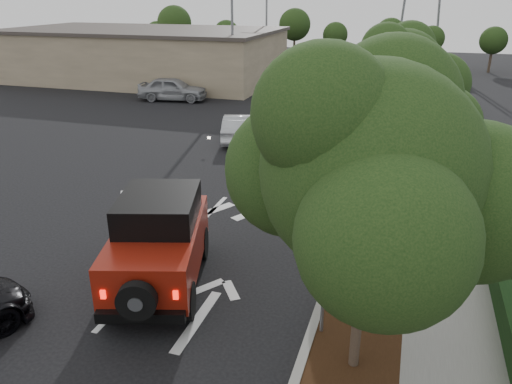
% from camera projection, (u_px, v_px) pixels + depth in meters
% --- Properties ---
extents(ground, '(120.00, 120.00, 0.00)m').
position_uv_depth(ground, '(121.00, 305.00, 11.98)').
color(ground, black).
rests_on(ground, ground).
extents(curb, '(0.20, 70.00, 0.15)m').
position_uv_depth(curb, '(367.00, 166.00, 21.29)').
color(curb, '#9E9B93').
rests_on(curb, ground).
extents(planting_strip, '(1.80, 70.00, 0.12)m').
position_uv_depth(planting_strip, '(391.00, 169.00, 21.02)').
color(planting_strip, black).
rests_on(planting_strip, ground).
extents(sidewalk, '(2.00, 70.00, 0.12)m').
position_uv_depth(sidewalk, '(438.00, 174.00, 20.49)').
color(sidewalk, gray).
rests_on(sidewalk, ground).
extents(hedge, '(0.80, 70.00, 0.80)m').
position_uv_depth(hedge, '(476.00, 169.00, 19.98)').
color(hedge, black).
rests_on(hedge, ground).
extents(commercial_building, '(22.00, 12.00, 4.00)m').
position_uv_depth(commercial_building, '(144.00, 55.00, 42.23)').
color(commercial_building, gray).
rests_on(commercial_building, ground).
extents(transmission_tower, '(7.00, 4.00, 28.00)m').
position_uv_depth(transmission_tower, '(415.00, 63.00, 52.80)').
color(transmission_tower, slate).
rests_on(transmission_tower, ground).
extents(street_tree_near, '(3.80, 3.80, 5.92)m').
position_uv_depth(street_tree_near, '(353.00, 368.00, 9.98)').
color(street_tree_near, black).
rests_on(street_tree_near, ground).
extents(street_tree_mid, '(3.20, 3.20, 5.32)m').
position_uv_depth(street_tree_mid, '(380.00, 224.00, 16.17)').
color(street_tree_mid, black).
rests_on(street_tree_mid, ground).
extents(street_tree_far, '(3.40, 3.40, 5.62)m').
position_uv_depth(street_tree_far, '(392.00, 163.00, 21.93)').
color(street_tree_far, black).
rests_on(street_tree_far, ground).
extents(light_pole_a, '(2.00, 0.22, 9.00)m').
position_uv_depth(light_pole_a, '(233.00, 94.00, 36.80)').
color(light_pole_a, slate).
rests_on(light_pole_a, ground).
extents(light_pole_b, '(2.00, 0.22, 9.00)m').
position_uv_depth(light_pole_b, '(266.00, 71.00, 47.70)').
color(light_pole_b, slate).
rests_on(light_pole_b, ground).
extents(red_jeep, '(3.14, 4.80, 2.35)m').
position_uv_depth(red_jeep, '(160.00, 239.00, 12.60)').
color(red_jeep, black).
rests_on(red_jeep, ground).
extents(silver_suv_ahead, '(3.12, 5.12, 1.33)m').
position_uv_depth(silver_suv_ahead, '(276.00, 143.00, 22.46)').
color(silver_suv_ahead, '#9EA1A5').
rests_on(silver_suv_ahead, ground).
extents(silver_sedan_oncoming, '(2.39, 4.24, 1.32)m').
position_uv_depth(silver_sedan_oncoming, '(239.00, 127.00, 25.10)').
color(silver_sedan_oncoming, '#B3B6BB').
rests_on(silver_sedan_oncoming, ground).
extents(parked_suv, '(4.92, 2.55, 1.60)m').
position_uv_depth(parked_suv, '(173.00, 89.00, 34.30)').
color(parked_suv, '#97989E').
rests_on(parked_suv, ground).
extents(speed_hump_sign, '(1.15, 0.12, 2.45)m').
position_uv_depth(speed_hump_sign, '(325.00, 268.00, 10.28)').
color(speed_hump_sign, slate).
rests_on(speed_hump_sign, ground).
extents(terracotta_planter, '(0.68, 0.68, 1.18)m').
position_uv_depth(terracotta_planter, '(413.00, 265.00, 12.16)').
color(terracotta_planter, brown).
rests_on(terracotta_planter, ground).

